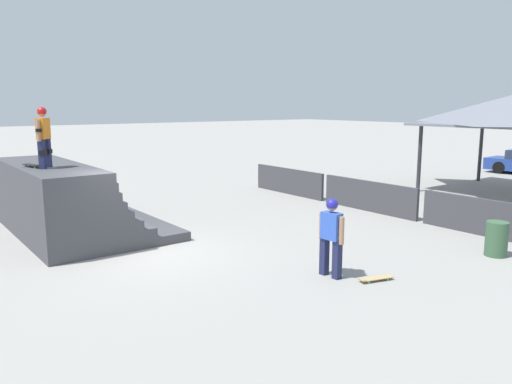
# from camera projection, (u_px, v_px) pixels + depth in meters

# --- Properties ---
(ground_plane) EXTENTS (160.00, 160.00, 0.00)m
(ground_plane) POSITION_uv_depth(u_px,v_px,m) (145.00, 254.00, 12.33)
(ground_plane) COLOR gray
(quarter_pipe_ramp) EXTENTS (5.64, 3.71, 2.02)m
(quarter_pipe_ramp) POSITION_uv_depth(u_px,v_px,m) (64.00, 204.00, 14.12)
(quarter_pipe_ramp) COLOR #424247
(quarter_pipe_ramp) RESTS_ON ground
(skater_on_deck) EXTENTS (0.61, 0.53, 1.56)m
(skater_on_deck) POSITION_uv_depth(u_px,v_px,m) (43.00, 133.00, 12.74)
(skater_on_deck) COLOR #1E2347
(skater_on_deck) RESTS_ON quarter_pipe_ramp
(skateboard_on_deck) EXTENTS (0.81, 0.39, 0.09)m
(skateboard_on_deck) POSITION_uv_depth(u_px,v_px,m) (33.00, 165.00, 13.04)
(skateboard_on_deck) COLOR green
(skateboard_on_deck) RESTS_ON quarter_pipe_ramp
(bystander_walking) EXTENTS (0.67, 0.25, 1.71)m
(bystander_walking) POSITION_uv_depth(u_px,v_px,m) (331.00, 231.00, 10.57)
(bystander_walking) COLOR #1E2347
(bystander_walking) RESTS_ON ground
(skateboard_on_ground) EXTENTS (0.40, 0.80, 0.09)m
(skateboard_on_ground) POSITION_uv_depth(u_px,v_px,m) (375.00, 278.00, 10.44)
(skateboard_on_ground) COLOR green
(skateboard_on_ground) RESTS_ON ground
(barrier_fence) EXTENTS (12.44, 0.12, 1.05)m
(barrier_fence) POSITION_uv_depth(u_px,v_px,m) (369.00, 196.00, 17.23)
(barrier_fence) COLOR #3D3D42
(barrier_fence) RESTS_ON ground
(trash_bin) EXTENTS (0.52, 0.52, 0.85)m
(trash_bin) POSITION_uv_depth(u_px,v_px,m) (497.00, 239.00, 12.13)
(trash_bin) COLOR #385B3D
(trash_bin) RESTS_ON ground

